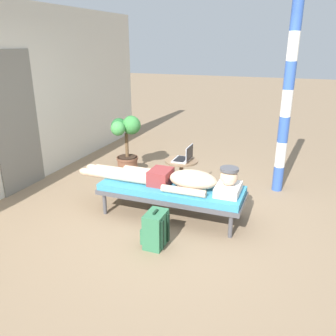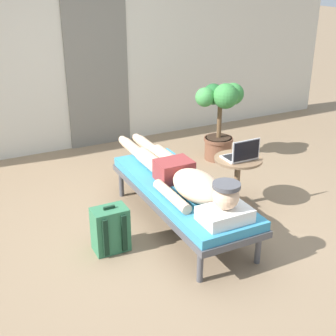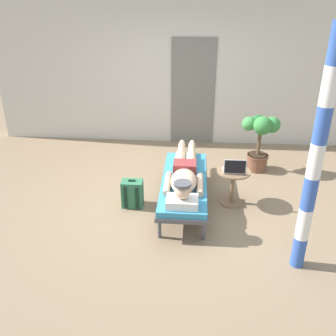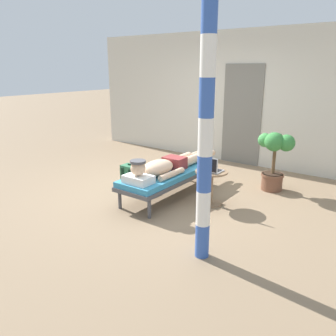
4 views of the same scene
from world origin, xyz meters
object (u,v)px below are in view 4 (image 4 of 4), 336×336
(person_reclining, at_px, (167,165))
(side_table, at_px, (211,182))
(laptop, at_px, (210,168))
(backpack, at_px, (131,177))
(porch_post, at_px, (205,137))
(potted_plant, at_px, (275,155))
(lounge_chair, at_px, (169,175))

(person_reclining, relative_size, side_table, 4.15)
(side_table, height_order, laptop, laptop)
(laptop, height_order, backpack, laptop)
(side_table, xyz_separation_m, porch_post, (0.65, -1.33, 0.97))
(person_reclining, bearing_deg, potted_plant, 46.94)
(side_table, relative_size, potted_plant, 0.53)
(backpack, height_order, potted_plant, potted_plant)
(person_reclining, xyz_separation_m, backpack, (-0.74, -0.03, -0.32))
(porch_post, bearing_deg, side_table, 116.09)
(lounge_chair, xyz_separation_m, potted_plant, (1.22, 1.25, 0.26))
(backpack, xyz_separation_m, porch_post, (2.09, -1.14, 1.13))
(laptop, bearing_deg, potted_plant, 66.58)
(lounge_chair, xyz_separation_m, side_table, (0.70, 0.10, 0.01))
(lounge_chair, xyz_separation_m, laptop, (0.70, 0.05, 0.24))
(lounge_chair, bearing_deg, backpack, -173.35)
(lounge_chair, xyz_separation_m, person_reclining, (-0.00, -0.05, 0.17))
(person_reclining, xyz_separation_m, potted_plant, (1.22, 1.30, 0.09))
(laptop, xyz_separation_m, potted_plant, (0.52, 1.20, 0.02))
(porch_post, bearing_deg, lounge_chair, 137.81)
(person_reclining, distance_m, backpack, 0.81)
(backpack, bearing_deg, porch_post, -28.56)
(person_reclining, relative_size, backpack, 5.12)
(side_table, height_order, porch_post, porch_post)
(lounge_chair, bearing_deg, person_reclining, -90.00)
(side_table, xyz_separation_m, potted_plant, (0.52, 1.15, 0.25))
(backpack, bearing_deg, person_reclining, 2.68)
(potted_plant, bearing_deg, person_reclining, -133.06)
(backpack, distance_m, porch_post, 2.63)
(lounge_chair, height_order, potted_plant, potted_plant)
(potted_plant, relative_size, porch_post, 0.37)
(side_table, relative_size, laptop, 1.69)
(potted_plant, bearing_deg, backpack, -145.63)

